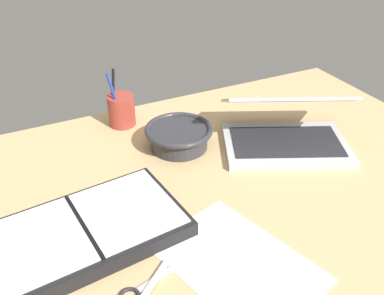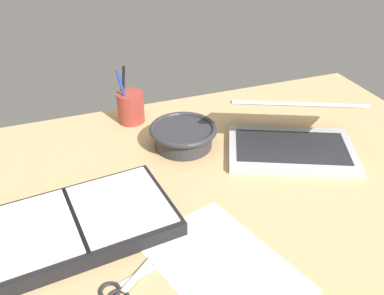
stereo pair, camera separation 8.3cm
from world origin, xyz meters
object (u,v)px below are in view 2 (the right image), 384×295
Objects in this scene: planner at (76,224)px; bowl at (183,135)px; scissors at (120,290)px; pen_cup at (131,107)px; laptop at (292,134)px.

bowl is at bearing 30.12° from planner.
pen_cup is at bearing 47.30° from scissors.
laptop is 28.15cm from bowl.
laptop is at bearing 2.49° from scissors.
laptop is 0.97× the size of planner.
scissors is (-25.96, -40.72, -2.92)cm from bowl.
planner is at bearing -144.00° from laptop.
laptop is 45.95cm from pen_cup.
laptop reaches higher than bowl.
bowl is (-25.82, 11.15, -1.32)cm from laptop.
bowl reaches higher than planner.
scissors is at bearing -125.85° from laptop.
planner is (-56.67, -11.62, -2.84)cm from laptop.
planner is 3.47× the size of scissors.
bowl reaches higher than scissors.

